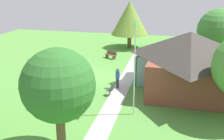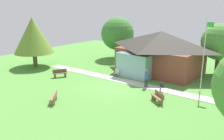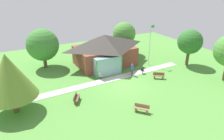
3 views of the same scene
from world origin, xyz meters
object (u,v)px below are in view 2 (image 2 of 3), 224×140
visitor_on_path (146,77)px  bench_mid_right (158,97)px  flagpole (204,54)px  tree_west_hedge (33,35)px  tree_behind_pavilion_right (220,42)px  pavilion (160,51)px  patio_chair_porch_left (117,73)px  bench_front_center (54,98)px  bench_mid_left (60,73)px  patio_chair_lawn_spare (161,87)px  tree_behind_pavilion_left (117,34)px

visitor_on_path → bench_mid_right: bearing=-91.5°
flagpole → tree_west_hedge: (-19.28, -3.93, 0.45)m
tree_west_hedge → tree_behind_pavilion_right: size_ratio=1.08×
bench_mid_right → pavilion: bearing=-27.6°
patio_chair_porch_left → visitor_on_path: 4.48m
bench_mid_right → bench_front_center: (-6.50, -5.20, 0.00)m
bench_front_center → bench_mid_left: bearing=3.1°
visitor_on_path → tree_behind_pavilion_right: (3.86, 8.66, 2.61)m
pavilion → visitor_on_path: size_ratio=5.45×
bench_front_center → patio_chair_porch_left: bearing=-40.5°
patio_chair_porch_left → tree_behind_pavilion_right: size_ratio=0.15×
patio_chair_lawn_spare → visitor_on_path: 1.75m
pavilion → tree_behind_pavilion_right: 6.43m
bench_front_center → bench_mid_left: 7.03m
bench_mid_right → tree_behind_pavilion_right: tree_behind_pavilion_right is taller
patio_chair_lawn_spare → tree_behind_pavilion_left: bearing=-26.9°
visitor_on_path → tree_behind_pavilion_right: bearing=18.7°
flagpole → visitor_on_path: flagpole is taller
bench_mid_right → patio_chair_porch_left: patio_chair_porch_left is taller
tree_west_hedge → bench_front_center: bearing=-28.2°
bench_mid_left → visitor_on_path: visitor_on_path is taller
tree_behind_pavilion_right → pavilion: bearing=-148.9°
flagpole → bench_mid_right: size_ratio=4.26×
flagpole → bench_mid_right: bearing=-111.7°
patio_chair_porch_left → bench_mid_right: bearing=139.1°
bench_front_center → patio_chair_porch_left: 8.82m
tree_behind_pavilion_right → tree_behind_pavilion_left: bearing=-179.8°
bench_mid_right → tree_behind_pavilion_right: size_ratio=0.26×
pavilion → bench_mid_right: bearing=-62.4°
patio_chair_porch_left → tree_west_hedge: bearing=2.3°
bench_mid_left → tree_behind_pavilion_right: size_ratio=0.27×
patio_chair_porch_left → bench_mid_left: bearing=26.9°
visitor_on_path → pavilion: bearing=58.8°
patio_chair_lawn_spare → flagpole: bearing=-130.4°
bench_mid_right → visitor_on_path: 3.66m
bench_front_center → bench_mid_left: same height
tree_behind_pavilion_left → tree_behind_pavilion_right: (13.83, 0.04, 0.13)m
bench_front_center → tree_behind_pavilion_left: tree_behind_pavilion_left is taller
patio_chair_lawn_spare → bench_mid_right: bearing=122.5°
tree_behind_pavilion_left → visitor_on_path: bearing=-40.8°
bench_front_center → patio_chair_lawn_spare: patio_chair_lawn_spare is taller
bench_mid_left → tree_behind_pavilion_left: (-0.99, 11.47, 3.09)m
visitor_on_path → tree_behind_pavilion_left: size_ratio=0.30×
patio_chair_lawn_spare → tree_behind_pavilion_right: 9.67m
flagpole → tree_behind_pavilion_right: bearing=94.8°
patio_chair_lawn_spare → visitor_on_path: (-1.63, 0.19, 0.61)m
patio_chair_porch_left → tree_west_hedge: (-10.56, -2.93, 3.49)m
bench_mid_right → bench_mid_left: (-11.56, -0.33, 0.00)m
pavilion → patio_chair_lawn_spare: 6.74m
bench_front_center → patio_chair_lawn_spare: size_ratio=1.62×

